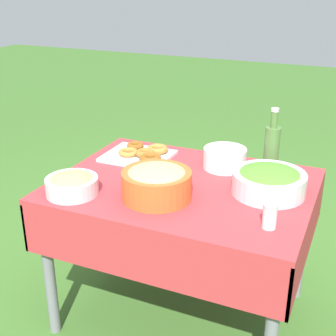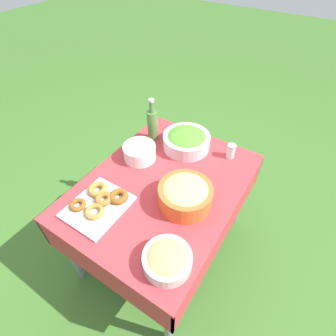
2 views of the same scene
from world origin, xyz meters
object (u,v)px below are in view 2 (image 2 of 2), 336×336
(bread_bowl, at_px, (167,259))
(pasta_bowl, at_px, (185,194))
(donut_platter, at_px, (100,202))
(plate_stack, at_px, (140,152))
(olive_oil_bottle, at_px, (152,124))
(salad_bowl, at_px, (186,140))

(bread_bowl, bearing_deg, pasta_bowl, -162.47)
(donut_platter, distance_m, plate_stack, 0.42)
(plate_stack, bearing_deg, donut_platter, 6.26)
(pasta_bowl, bearing_deg, donut_platter, -55.55)
(pasta_bowl, xyz_separation_m, olive_oil_bottle, (-0.36, -0.46, 0.05))
(salad_bowl, bearing_deg, olive_oil_bottle, -79.36)
(olive_oil_bottle, bearing_deg, salad_bowl, 100.64)
(salad_bowl, bearing_deg, pasta_bowl, 28.92)
(salad_bowl, height_order, pasta_bowl, pasta_bowl)
(salad_bowl, height_order, olive_oil_bottle, olive_oil_bottle)
(pasta_bowl, distance_m, olive_oil_bottle, 0.59)
(donut_platter, height_order, bread_bowl, bread_bowl)
(pasta_bowl, distance_m, plate_stack, 0.45)
(olive_oil_bottle, bearing_deg, pasta_bowl, 51.70)
(donut_platter, bearing_deg, plate_stack, -173.74)
(plate_stack, height_order, bread_bowl, plate_stack)
(pasta_bowl, xyz_separation_m, donut_platter, (0.26, -0.37, -0.05))
(salad_bowl, xyz_separation_m, donut_platter, (0.66, -0.15, -0.04))
(donut_platter, bearing_deg, olive_oil_bottle, -171.85)
(donut_platter, relative_size, olive_oil_bottle, 1.06)
(pasta_bowl, height_order, donut_platter, pasta_bowl)
(salad_bowl, distance_m, bread_bowl, 0.82)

